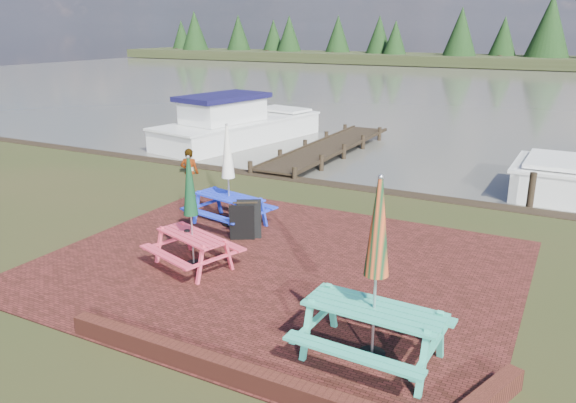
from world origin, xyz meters
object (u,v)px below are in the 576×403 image
at_px(picnic_table_blue, 229,191).
at_px(jetty, 327,148).
at_px(boat_jetty, 237,127).
at_px(person, 188,149).
at_px(picnic_table_teal, 375,300).
at_px(chalkboard, 246,221).
at_px(picnic_table_red, 192,230).

distance_m(picnic_table_blue, jetty, 8.87).
bearing_deg(boat_jetty, person, -60.38).
xyz_separation_m(jetty, boat_jetty, (-4.42, 0.56, 0.36)).
xyz_separation_m(picnic_table_blue, person, (-3.85, 3.51, -0.03)).
height_order(picnic_table_teal, chalkboard, picnic_table_teal).
distance_m(picnic_table_teal, chalkboard, 5.14).
distance_m(picnic_table_teal, person, 11.36).
bearing_deg(person, picnic_table_blue, 118.12).
bearing_deg(picnic_table_red, person, 145.86).
height_order(picnic_table_blue, jetty, picnic_table_blue).
bearing_deg(boat_jetty, picnic_table_teal, -39.56).
distance_m(jetty, boat_jetty, 4.47).
xyz_separation_m(boat_jetty, person, (1.92, -5.78, 0.33)).
bearing_deg(picnic_table_teal, person, 142.60).
height_order(jetty, boat_jetty, boat_jetty).
bearing_deg(chalkboard, person, 108.36).
bearing_deg(picnic_table_blue, boat_jetty, 133.40).
bearing_deg(jetty, chalkboard, -76.81).
bearing_deg(picnic_table_blue, chalkboard, -25.19).
distance_m(picnic_table_teal, picnic_table_red, 4.42).
height_order(picnic_table_red, boat_jetty, picnic_table_red).
distance_m(picnic_table_teal, jetty, 13.99).
xyz_separation_m(picnic_table_teal, chalkboard, (-4.05, 3.14, -0.49)).
relative_size(chalkboard, jetty, 0.10).
bearing_deg(boat_jetty, chalkboard, -45.09).
xyz_separation_m(picnic_table_red, picnic_table_blue, (-0.70, 2.34, 0.07)).
bearing_deg(chalkboard, picnic_table_red, -124.87).
relative_size(picnic_table_teal, jetty, 0.29).
bearing_deg(picnic_table_teal, jetty, 118.92).
height_order(picnic_table_teal, picnic_table_red, picnic_table_teal).
relative_size(picnic_table_blue, jetty, 0.26).
xyz_separation_m(picnic_table_teal, boat_jetty, (-10.66, 13.05, -0.46)).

